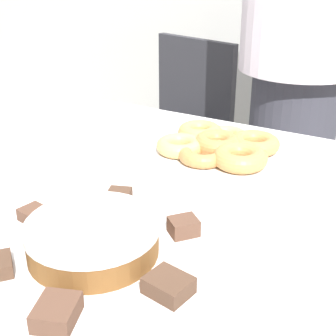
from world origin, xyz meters
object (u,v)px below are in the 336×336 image
office_chair_left (171,156)px  plate_donuts (217,153)px  person_standing (301,53)px  plate_cake (94,255)px  frosted_cake (93,238)px

office_chair_left → plate_donuts: bearing=-38.7°
person_standing → plate_cake: size_ratio=4.38×
plate_cake → frosted_cake: (0.00, 0.00, 0.03)m
office_chair_left → plate_donuts: office_chair_left is taller
person_standing → plate_donuts: 0.58m
person_standing → plate_cake: (-0.02, -1.03, -0.14)m
plate_cake → frosted_cake: 0.03m
person_standing → plate_donuts: size_ratio=5.01×
person_standing → office_chair_left: size_ratio=1.96×
person_standing → frosted_cake: 1.03m
plate_cake → frosted_cake: bearing=63.4°
plate_donuts → person_standing: bearing=87.5°
person_standing → frosted_cake: (-0.02, -1.03, -0.10)m
office_chair_left → plate_cake: office_chair_left is taller
office_chair_left → plate_cake: size_ratio=2.23×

